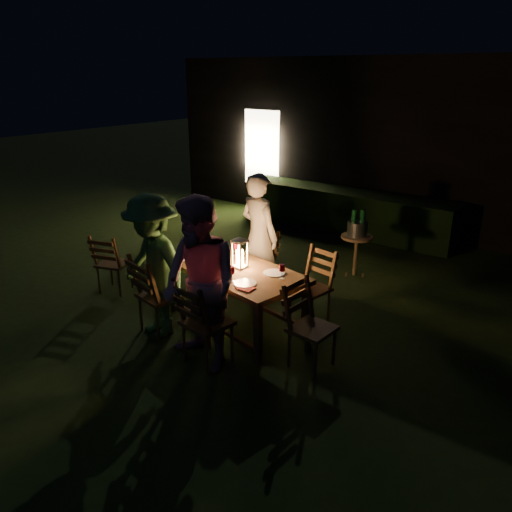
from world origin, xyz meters
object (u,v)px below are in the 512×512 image
Objects in this scene: lantern at (240,255)px; person_opp_right at (200,285)px; chair_far_left at (256,275)px; side_table at (357,240)px; bottle_table at (221,251)px; chair_near_left at (160,308)px; bottle_bucket_b at (362,225)px; ice_bucket at (357,229)px; bottle_bucket_a at (353,226)px; chair_near_right at (206,336)px; dining_table at (234,273)px; person_house_side at (259,236)px; chair_spare at (114,273)px; chair_far_right at (311,299)px; chair_end at (310,341)px; person_opp_left at (153,267)px.

person_opp_right is at bearing -76.24° from lantern.
chair_far_left is 1.69m from side_table.
bottle_table is at bearing 111.22° from chair_far_left.
chair_far_left is (0.29, 1.51, -0.02)m from chair_near_left.
bottle_bucket_b is (1.11, 3.03, 0.48)m from chair_near_left.
ice_bucket is 0.94× the size of bottle_bucket_a.
chair_near_left is at bearing -110.19° from bottle_bucket_b.
chair_near_left reaches higher than chair_near_right.
person_house_side is (-0.29, 0.89, 0.18)m from dining_table.
person_opp_right is 1.08m from bottle_table.
chair_far_left is 3.47× the size of bottle_table.
person_opp_right reaches higher than chair_far_left.
dining_table is at bearing -102.57° from bottle_bucket_b.
bottle_bucket_a is (0.72, 1.44, 0.50)m from chair_far_left.
chair_spare is 3.52m from bottle_bucket_a.
bottle_table is (1.73, 0.29, 0.61)m from chair_spare.
chair_near_right reaches higher than ice_bucket.
side_table is 1.97× the size of bottle_bucket_b.
chair_end reaches higher than chair_far_right.
chair_end is 1.95m from person_opp_left.
person_opp_right is at bearing -93.38° from ice_bucket.
chair_far_right is (0.69, 0.65, -0.39)m from dining_table.
ice_bucket is (-0.21, 1.67, 0.46)m from chair_far_right.
chair_near_right is 1.09m from lantern.
lantern is at bearing -1.47° from bottle_table.
ice_bucket is at bearing -99.77° from chair_far_left.
chair_end is at bearing 130.75° from chair_far_right.
chair_far_left reaches higher than chair_end.
lantern is (-1.15, 0.28, 0.62)m from chair_end.
person_house_side is (1.69, 1.14, 0.58)m from chair_spare.
person_house_side reaches higher than ice_bucket.
chair_near_right is 1.07× the size of chair_end.
bottle_bucket_b is (0.23, 3.20, 0.48)m from chair_near_right.
chair_spare is at bearing 172.81° from chair_near_right.
chair_spare is 2.82× the size of bottle_bucket_b.
bottle_bucket_b is (0.05, 0.04, 0.05)m from ice_bucket.
chair_far_right is 0.56× the size of person_opp_left.
person_opp_left is at bearing -109.46° from side_table.
chair_end is 0.56× the size of person_house_side.
chair_near_right reaches higher than chair_spare.
bottle_bucket_a is at bearing 82.08° from person_opp_left.
ice_bucket is (-0.73, 2.55, 0.45)m from chair_end.
chair_end is 2.67m from side_table.
person_opp_left is at bearing -130.82° from lantern.
chair_near_left is 3.22× the size of bottle_bucket_a.
chair_near_right is at bearing -33.35° from chair_spare.
side_table is at bearing -72.55° from chair_far_right.
chair_near_left is 1.13m from lantern.
dining_table is 0.96m from chair_near_left.
chair_far_left is 2.78× the size of lantern.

